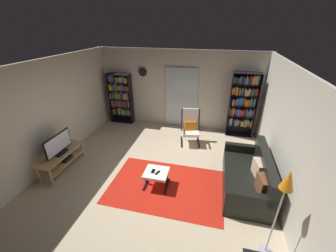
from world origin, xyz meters
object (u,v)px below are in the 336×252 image
(tv_remote, at_px, (157,173))
(lounge_armchair, at_px, (190,125))
(bookshelf_near_tv, at_px, (121,97))
(cell_phone, at_px, (153,171))
(leather_sofa, at_px, (248,177))
(floor_lamp_by_sofa, at_px, (285,190))
(tv_stand, at_px, (62,158))
(bookshelf_near_sofa, at_px, (243,103))
(television, at_px, (58,145))
(ottoman, at_px, (156,174))
(wall_clock, at_px, (143,72))

(tv_remote, bearing_deg, lounge_armchair, 100.25)
(tv_remote, bearing_deg, bookshelf_near_tv, 147.19)
(cell_phone, bearing_deg, leather_sofa, 10.02)
(cell_phone, height_order, floor_lamp_by_sofa, floor_lamp_by_sofa)
(tv_remote, height_order, cell_phone, tv_remote)
(tv_stand, height_order, bookshelf_near_sofa, bookshelf_near_sofa)
(bookshelf_near_sofa, bearing_deg, floor_lamp_by_sofa, -86.94)
(floor_lamp_by_sofa, bearing_deg, leather_sofa, 96.65)
(tv_stand, bearing_deg, bookshelf_near_tv, 85.19)
(floor_lamp_by_sofa, bearing_deg, cell_phone, 154.64)
(floor_lamp_by_sofa, bearing_deg, bookshelf_near_tv, 136.93)
(cell_phone, bearing_deg, television, 178.91)
(bookshelf_near_tv, bearing_deg, lounge_armchair, -17.80)
(tv_stand, relative_size, floor_lamp_by_sofa, 0.80)
(bookshelf_near_sofa, bearing_deg, ottoman, -123.28)
(bookshelf_near_sofa, bearing_deg, tv_stand, -146.34)
(ottoman, height_order, wall_clock, wall_clock)
(bookshelf_near_tv, distance_m, floor_lamp_by_sofa, 5.94)
(lounge_armchair, distance_m, cell_phone, 2.22)
(leather_sofa, height_order, cell_phone, leather_sofa)
(tv_stand, relative_size, bookshelf_near_sofa, 0.63)
(tv_remote, bearing_deg, television, -160.24)
(leather_sofa, xyz_separation_m, wall_clock, (-3.34, 2.75, 1.54))
(floor_lamp_by_sofa, bearing_deg, lounge_armchair, 117.93)
(leather_sofa, relative_size, tv_remote, 12.89)
(bookshelf_near_tv, height_order, floor_lamp_by_sofa, bookshelf_near_tv)
(wall_clock, bearing_deg, cell_phone, -67.70)
(wall_clock, bearing_deg, bookshelf_near_sofa, -3.33)
(tv_stand, height_order, cell_phone, tv_stand)
(bookshelf_near_sofa, height_order, leather_sofa, bookshelf_near_sofa)
(bookshelf_near_tv, distance_m, ottoman, 3.77)
(leather_sofa, bearing_deg, tv_remote, -167.92)
(bookshelf_near_sofa, distance_m, lounge_armchair, 1.78)
(tv_stand, bearing_deg, lounge_armchair, 36.31)
(bookshelf_near_tv, distance_m, lounge_armchair, 2.80)
(ottoman, bearing_deg, lounge_armchair, 78.27)
(television, distance_m, lounge_armchair, 3.59)
(leather_sofa, relative_size, ottoman, 3.52)
(bookshelf_near_sofa, xyz_separation_m, ottoman, (-1.93, -2.94, -0.79))
(wall_clock, bearing_deg, floor_lamp_by_sofa, -50.07)
(bookshelf_near_sofa, relative_size, cell_phone, 14.59)
(lounge_armchair, bearing_deg, bookshelf_near_tv, 162.20)
(tv_stand, bearing_deg, wall_clock, 70.82)
(leather_sofa, xyz_separation_m, tv_remote, (-1.94, -0.42, 0.08))
(lounge_armchair, bearing_deg, wall_clock, 151.45)
(floor_lamp_by_sofa, bearing_deg, tv_stand, 166.68)
(tv_stand, relative_size, leather_sofa, 0.70)
(bookshelf_near_tv, relative_size, wall_clock, 6.14)
(lounge_armchair, bearing_deg, television, -143.48)
(bookshelf_near_tv, xyz_separation_m, tv_remote, (2.22, -3.03, -0.57))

